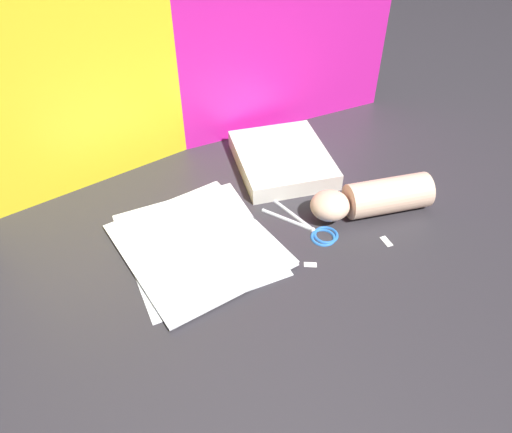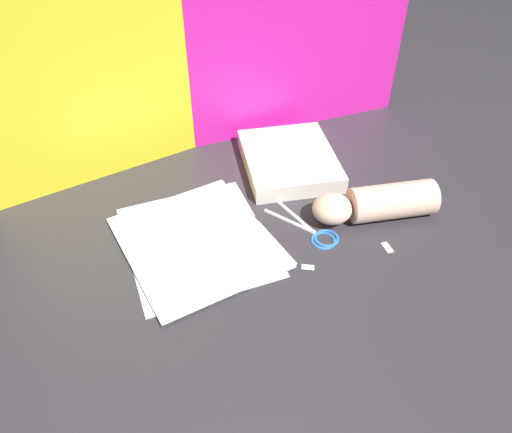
{
  "view_description": "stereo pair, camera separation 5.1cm",
  "coord_description": "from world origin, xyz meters",
  "px_view_note": "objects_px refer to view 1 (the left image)",
  "views": [
    {
      "loc": [
        -0.39,
        -0.69,
        0.74
      ],
      "look_at": [
        -0.0,
        -0.02,
        0.06
      ],
      "focal_mm": 35.0,
      "sensor_mm": 36.0,
      "label": 1
    },
    {
      "loc": [
        -0.34,
        -0.72,
        0.74
      ],
      "look_at": [
        -0.0,
        -0.02,
        0.06
      ],
      "focal_mm": 35.0,
      "sensor_mm": 36.0,
      "label": 2
    }
  ],
  "objects_px": {
    "scissors": "(313,228)",
    "hand_forearm": "(373,198)",
    "book_closed": "(282,159)",
    "paper_stack": "(197,244)"
  },
  "relations": [
    {
      "from": "book_closed",
      "to": "hand_forearm",
      "type": "xyz_separation_m",
      "value": [
        0.08,
        -0.25,
        0.02
      ]
    },
    {
      "from": "book_closed",
      "to": "hand_forearm",
      "type": "bearing_deg",
      "value": -72.33
    },
    {
      "from": "hand_forearm",
      "to": "book_closed",
      "type": "bearing_deg",
      "value": 107.67
    },
    {
      "from": "paper_stack",
      "to": "hand_forearm",
      "type": "bearing_deg",
      "value": -14.26
    },
    {
      "from": "book_closed",
      "to": "hand_forearm",
      "type": "relative_size",
      "value": 1.07
    },
    {
      "from": "book_closed",
      "to": "scissors",
      "type": "xyz_separation_m",
      "value": [
        -0.07,
        -0.24,
        -0.02
      ]
    },
    {
      "from": "scissors",
      "to": "hand_forearm",
      "type": "xyz_separation_m",
      "value": [
        0.15,
        -0.01,
        0.04
      ]
    },
    {
      "from": "paper_stack",
      "to": "hand_forearm",
      "type": "distance_m",
      "value": 0.4
    },
    {
      "from": "paper_stack",
      "to": "scissors",
      "type": "height_order",
      "value": "scissors"
    },
    {
      "from": "hand_forearm",
      "to": "paper_stack",
      "type": "bearing_deg",
      "value": 165.74
    }
  ]
}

